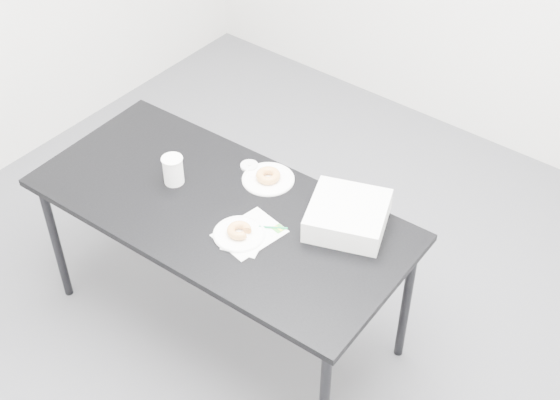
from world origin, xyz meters
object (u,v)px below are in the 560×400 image
Objects in this scene: donut_far at (268,175)px; donut_near at (239,230)px; coffee_cup at (173,170)px; plate_near at (239,234)px; table at (220,216)px; scorecard at (250,233)px; pen at (273,227)px; bakery_box at (348,215)px; plate_far at (268,179)px.

donut_near is at bearing -70.01° from donut_far.
plate_near is at bearing -10.36° from coffee_cup.
scorecard is at bearing -15.35° from table.
scorecard is 0.48m from coffee_cup.
coffee_cup is (-0.47, 0.05, 0.07)m from scorecard.
pen is 0.31m from donut_far.
donut_far is (-0.21, 0.23, 0.02)m from pen.
bakery_box reaches higher than plate_near.
plate_far is 1.75× the size of coffee_cup.
donut_near is (-0.03, -0.03, 0.02)m from scorecard.
donut_near is at bearing -155.27° from bakery_box.
plate_far is 0.74× the size of bakery_box.
donut_near is 0.37m from plate_far.
pen is 1.10× the size of donut_far.
plate_near is 2.13× the size of donut_near.
coffee_cup reaches higher than bakery_box.
plate_far reaches higher than table.
pen is 1.18× the size of donut_near.
coffee_cup is at bearing -140.16° from plate_far.
scorecard is at bearing 48.89° from plate_near.
scorecard is 0.35m from plate_far.
pen is at bearing -158.74° from bakery_box.
table is 12.69× the size of coffee_cup.
pen is 0.31m from bakery_box.
pen is (0.26, 0.03, 0.06)m from table.
coffee_cup is (-0.32, -0.26, 0.04)m from donut_far.
donut_near is 0.45m from coffee_cup.
scorecard is 1.20× the size of plate_near.
scorecard is at bearing -63.91° from donut_far.
scorecard is 0.05m from donut_near.
bakery_box is (0.49, 0.24, 0.11)m from table.
coffee_cup is at bearing 169.64° from plate_near.
coffee_cup reaches higher than donut_near.
plate_near is at bearing -155.27° from bakery_box.
donut_far is (0.00, 0.00, 0.02)m from plate_far.
scorecard is 2.36× the size of donut_far.
pen is at bearing 64.99° from scorecard.
bakery_box is at bearing -3.28° from donut_far.
plate_far is 2.13× the size of donut_far.
plate_far is 0.44m from bakery_box.
scorecard is 0.83× the size of bakery_box.
coffee_cup is (-0.32, -0.26, 0.06)m from plate_far.
plate_near is (-0.08, -0.11, -0.00)m from pen.
plate_near is 0.45m from coffee_cup.
plate_far is at bearing 180.00° from donut_far.
coffee_cup is (-0.26, 0.00, 0.12)m from table.
table is at bearing -174.98° from bakery_box.
donut_far reaches higher than plate_far.
donut_far is at bearing 76.89° from table.
pen is at bearing -47.60° from donut_far.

